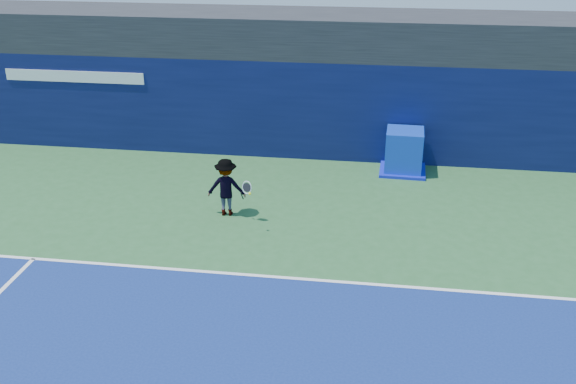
{
  "coord_description": "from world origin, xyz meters",
  "views": [
    {
      "loc": [
        2.35,
        -8.46,
        7.11
      ],
      "look_at": [
        0.39,
        5.2,
        1.0
      ],
      "focal_mm": 40.0,
      "sensor_mm": 36.0,
      "label": 1
    }
  ],
  "objects": [
    {
      "name": "ground",
      "position": [
        0.0,
        0.0,
        0.0
      ],
      "size": [
        80.0,
        80.0,
        0.0
      ],
      "primitive_type": "plane",
      "color": "#295B2E",
      "rests_on": "ground"
    },
    {
      "name": "baseline",
      "position": [
        0.0,
        3.0,
        0.01
      ],
      "size": [
        24.0,
        0.1,
        0.01
      ],
      "primitive_type": "cube",
      "color": "white",
      "rests_on": "ground"
    },
    {
      "name": "stadium_band",
      "position": [
        0.0,
        11.5,
        3.6
      ],
      "size": [
        36.0,
        3.0,
        1.2
      ],
      "primitive_type": "cube",
      "color": "black",
      "rests_on": "back_wall_assembly"
    },
    {
      "name": "back_wall_assembly",
      "position": [
        -0.0,
        10.5,
        1.5
      ],
      "size": [
        36.0,
        1.03,
        3.0
      ],
      "color": "#0B113E",
      "rests_on": "ground"
    },
    {
      "name": "equipment_cart",
      "position": [
        3.2,
        9.42,
        0.58
      ],
      "size": [
        1.37,
        1.37,
        1.27
      ],
      "color": "#0C30B1",
      "rests_on": "ground"
    },
    {
      "name": "tennis_player",
      "position": [
        -1.26,
        5.85,
        0.74
      ],
      "size": [
        1.23,
        0.69,
        1.49
      ],
      "color": "silver",
      "rests_on": "ground"
    },
    {
      "name": "tennis_ball",
      "position": [
        -0.49,
        4.99,
        1.0
      ],
      "size": [
        0.07,
        0.07,
        0.07
      ],
      "color": "yellow",
      "rests_on": "ground"
    }
  ]
}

